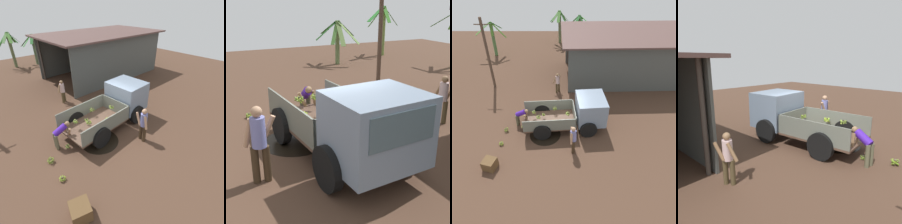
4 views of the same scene
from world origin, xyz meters
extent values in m
plane|color=#4B3325|center=(0.00, 0.00, 0.00)|extent=(36.00, 36.00, 0.00)
cylinder|color=black|center=(-0.95, -0.59, 0.00)|extent=(1.81, 1.81, 0.01)
cube|color=brown|center=(-0.71, 0.10, 0.54)|extent=(3.14, 2.16, 0.08)
cube|color=slate|center=(-0.79, 1.03, 0.94)|extent=(2.99, 0.30, 0.73)
cube|color=slate|center=(-0.63, -0.83, 0.94)|extent=(2.99, 0.30, 0.73)
cube|color=slate|center=(0.76, 0.22, 0.94)|extent=(0.21, 1.92, 0.73)
cube|color=gray|center=(1.70, 0.30, 1.25)|extent=(1.76, 2.01, 1.51)
cube|color=#4C606B|center=(2.51, 0.37, 1.55)|extent=(0.15, 1.50, 0.66)
cylinder|color=black|center=(1.38, 1.27, 0.50)|extent=(1.01, 0.30, 0.99)
cylinder|color=black|center=(1.54, -0.71, 0.50)|extent=(1.01, 0.30, 0.99)
cylinder|color=black|center=(-1.24, 1.06, 0.50)|extent=(1.01, 0.30, 0.99)
cylinder|color=black|center=(-1.08, -0.92, 0.50)|extent=(1.01, 0.30, 0.99)
sphere|color=brown|center=(-0.40, 0.70, 1.01)|extent=(0.08, 0.08, 0.08)
cylinder|color=olive|center=(-0.44, 0.76, 0.93)|extent=(0.17, 0.14, 0.19)
cylinder|color=olive|center=(-0.47, 0.66, 0.95)|extent=(0.13, 0.20, 0.15)
cylinder|color=olive|center=(-0.39, 0.62, 0.95)|extent=(0.21, 0.07, 0.14)
cylinder|color=olive|center=(-0.33, 0.67, 0.94)|extent=(0.12, 0.20, 0.16)
cylinder|color=olive|center=(-0.37, 0.76, 0.92)|extent=(0.16, 0.11, 0.20)
sphere|color=brown|center=(-0.41, -0.55, 1.03)|extent=(0.09, 0.09, 0.09)
cylinder|color=#5E841D|center=(-0.33, -0.51, 0.97)|extent=(0.14, 0.21, 0.15)
cylinder|color=#8CA533|center=(-0.38, -0.48, 0.96)|extent=(0.20, 0.12, 0.17)
cylinder|color=#8FA831|center=(-0.43, -0.47, 0.97)|extent=(0.21, 0.12, 0.15)
cylinder|color=#85A723|center=(-0.47, -0.52, 0.95)|extent=(0.13, 0.19, 0.18)
cylinder|color=#7FAB30|center=(-0.47, -0.58, 0.96)|extent=(0.14, 0.20, 0.16)
cylinder|color=olive|center=(-0.44, -0.61, 0.96)|extent=(0.20, 0.13, 0.17)
cylinder|color=olive|center=(-0.37, -0.61, 0.96)|extent=(0.20, 0.13, 0.17)
cylinder|color=olive|center=(-0.33, -0.58, 0.98)|extent=(0.13, 0.22, 0.13)
sphere|color=brown|center=(-1.63, 0.29, 1.06)|extent=(0.09, 0.09, 0.09)
cylinder|color=olive|center=(-1.60, 0.33, 0.98)|extent=(0.13, 0.15, 0.17)
cylinder|color=#8AAC3D|center=(-1.66, 0.36, 1.01)|extent=(0.19, 0.11, 0.12)
cylinder|color=olive|center=(-1.68, 0.31, 0.98)|extent=(0.09, 0.16, 0.17)
cylinder|color=#8BAF4C|center=(-1.69, 0.25, 1.00)|extent=(0.15, 0.17, 0.13)
cylinder|color=#85A72F|center=(-1.62, 0.24, 0.99)|extent=(0.17, 0.10, 0.16)
cylinder|color=olive|center=(-1.59, 0.28, 0.98)|extent=(0.08, 0.15, 0.17)
sphere|color=brown|center=(0.37, 0.04, 1.14)|extent=(0.07, 0.07, 0.07)
cylinder|color=olive|center=(0.40, 0.09, 1.06)|extent=(0.15, 0.10, 0.18)
cylinder|color=olive|center=(0.34, 0.11, 1.09)|extent=(0.19, 0.12, 0.11)
cylinder|color=#8CAF37|center=(0.30, 0.08, 1.09)|extent=(0.12, 0.19, 0.11)
cylinder|color=#82A43C|center=(0.31, -0.01, 1.09)|extent=(0.15, 0.17, 0.12)
cylinder|color=#57781B|center=(0.36, -0.02, 1.06)|extent=(0.17, 0.07, 0.17)
cylinder|color=olive|center=(0.42, -0.02, 1.08)|extent=(0.16, 0.15, 0.14)
cylinder|color=olive|center=(0.44, 0.04, 1.07)|extent=(0.04, 0.18, 0.16)
sphere|color=#3F3929|center=(-1.30, -0.31, 1.15)|extent=(0.07, 0.07, 0.07)
cylinder|color=olive|center=(-1.29, -0.39, 1.11)|extent=(0.20, 0.05, 0.12)
cylinder|color=olive|center=(-1.24, -0.34, 1.08)|extent=(0.11, 0.17, 0.17)
cylinder|color=#93AE3C|center=(-1.24, -0.27, 1.09)|extent=(0.14, 0.17, 0.15)
cylinder|color=olive|center=(-1.30, -0.23, 1.10)|extent=(0.19, 0.05, 0.13)
cylinder|color=olive|center=(-1.36, -0.27, 1.10)|extent=(0.15, 0.19, 0.12)
cylinder|color=olive|center=(-1.37, -0.35, 1.11)|extent=(0.14, 0.19, 0.11)
sphere|color=#453E2D|center=(-1.06, 0.25, 0.89)|extent=(0.07, 0.07, 0.07)
cylinder|color=#81AB36|center=(-1.12, 0.26, 0.85)|extent=(0.07, 0.15, 0.09)
cylinder|color=olive|center=(-1.10, 0.22, 0.84)|extent=(0.12, 0.13, 0.12)
cylinder|color=#567219|center=(-1.06, 0.20, 0.83)|extent=(0.13, 0.04, 0.13)
cylinder|color=olive|center=(-1.02, 0.22, 0.83)|extent=(0.10, 0.12, 0.13)
cylinder|color=#86A347|center=(-1.02, 0.26, 0.83)|extent=(0.05, 0.12, 0.14)
cylinder|color=#87AB23|center=(-1.03, 0.29, 0.84)|extent=(0.13, 0.10, 0.12)
cylinder|color=olive|center=(-1.08, 0.29, 0.83)|extent=(0.13, 0.08, 0.13)
cylinder|color=#3F3833|center=(0.64, 4.19, 1.72)|extent=(0.16, 0.16, 3.44)
cylinder|color=#372819|center=(0.63, -1.97, 0.42)|extent=(0.18, 0.18, 0.83)
cylinder|color=#372819|center=(0.66, -1.73, 0.42)|extent=(0.18, 0.18, 0.83)
cylinder|color=#7276B9|center=(0.64, -1.85, 1.16)|extent=(0.36, 0.35, 0.66)
sphere|color=tan|center=(0.62, -1.85, 1.60)|extent=(0.23, 0.23, 0.23)
cylinder|color=tan|center=(0.53, -2.04, 1.13)|extent=(0.14, 0.26, 0.62)
cylinder|color=tan|center=(0.53, -1.63, 1.15)|extent=(0.15, 0.36, 0.60)
cylinder|color=brown|center=(-2.66, 0.45, 0.38)|extent=(0.17, 0.17, 0.76)
cylinder|color=brown|center=(-2.69, 0.24, 0.38)|extent=(0.17, 0.17, 0.76)
cylinder|color=#431CA5|center=(-2.42, 0.31, 0.91)|extent=(0.69, 0.37, 0.54)
sphere|color=#8C6746|center=(-2.07, 0.25, 1.10)|extent=(0.22, 0.22, 0.22)
cylinder|color=#8C6746|center=(-2.13, 0.46, 0.75)|extent=(0.12, 0.19, 0.57)
cylinder|color=#8C6746|center=(-2.11, 0.07, 0.77)|extent=(0.14, 0.33, 0.55)
cylinder|color=#483C24|center=(-0.40, 3.97, 0.37)|extent=(0.20, 0.20, 0.74)
cylinder|color=#483C24|center=(-0.23, 4.09, 0.37)|extent=(0.20, 0.20, 0.74)
cylinder|color=beige|center=(-0.31, 4.03, 1.03)|extent=(0.39, 0.39, 0.58)
sphere|color=#8C6746|center=(-0.32, 4.04, 1.42)|extent=(0.21, 0.21, 0.21)
cylinder|color=#8C6746|center=(-0.53, 4.03, 1.02)|extent=(0.32, 0.26, 0.54)
cylinder|color=#8C6746|center=(-0.23, 4.23, 1.02)|extent=(0.31, 0.26, 0.54)
sphere|color=#423C2B|center=(-2.33, 0.01, 0.15)|extent=(0.08, 0.08, 0.08)
cylinder|color=#9AB14C|center=(-2.38, -0.04, 0.10)|extent=(0.15, 0.14, 0.10)
cylinder|color=#92AA3E|center=(-2.32, -0.03, 0.08)|extent=(0.14, 0.08, 0.15)
cylinder|color=#82A522|center=(-2.28, 0.00, 0.08)|extent=(0.06, 0.14, 0.15)
cylinder|color=olive|center=(-2.30, 0.06, 0.09)|extent=(0.15, 0.12, 0.12)
cylinder|color=olive|center=(-2.35, 0.07, 0.09)|extent=(0.16, 0.08, 0.12)
cylinder|color=#86A045|center=(-2.39, 0.03, 0.09)|extent=(0.07, 0.16, 0.12)
sphere|color=brown|center=(-3.28, -0.30, 0.19)|extent=(0.08, 0.08, 0.08)
cylinder|color=olive|center=(-3.23, -0.23, 0.14)|extent=(0.20, 0.17, 0.13)
cylinder|color=olive|center=(-3.32, -0.22, 0.14)|extent=(0.22, 0.12, 0.13)
cylinder|color=#5F7519|center=(-3.34, -0.26, 0.11)|extent=(0.14, 0.18, 0.19)
cylinder|color=olive|center=(-3.34, -0.32, 0.10)|extent=(0.08, 0.18, 0.20)
cylinder|color=olive|center=(-3.32, -0.37, 0.11)|extent=(0.19, 0.13, 0.18)
cylinder|color=olive|center=(-3.25, -0.39, 0.14)|extent=(0.22, 0.11, 0.14)
cylinder|color=olive|center=(-3.24, -0.34, 0.10)|extent=(0.13, 0.16, 0.20)
cylinder|color=olive|center=(-3.21, -0.28, 0.12)|extent=(0.09, 0.21, 0.17)
camera|label=1|loc=(-4.74, -5.73, 5.62)|focal=28.00mm
camera|label=2|loc=(6.62, -2.89, 3.74)|focal=50.00mm
camera|label=3|loc=(0.15, -9.83, 9.00)|focal=35.00mm
camera|label=4|loc=(-5.31, 6.84, 3.41)|focal=35.00mm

